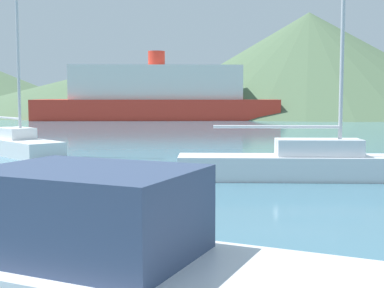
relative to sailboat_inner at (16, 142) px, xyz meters
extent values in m
cube|color=#334260|center=(10.35, -15.90, 0.81)|extent=(2.59, 2.13, 0.96)
cube|color=white|center=(0.00, 0.00, -0.19)|extent=(5.93, 4.89, 0.70)
cube|color=white|center=(0.00, 0.00, 0.41)|extent=(2.16, 2.00, 0.49)
cylinder|color=#BCBCC1|center=(0.37, -0.26, 5.53)|extent=(0.12, 0.12, 10.74)
cylinder|color=#BCBCC1|center=(-0.75, 0.54, 1.06)|extent=(2.30, 1.68, 0.10)
cube|color=silver|center=(12.96, -4.34, -0.16)|extent=(8.82, 3.02, 0.74)
cube|color=silver|center=(12.96, -4.34, 0.47)|extent=(2.75, 1.48, 0.52)
cylinder|color=#BCBCC1|center=(11.68, -4.57, 1.11)|extent=(3.87, 0.81, 0.10)
cube|color=red|center=(-3.71, 34.87, 0.55)|extent=(26.84, 13.52, 2.17)
cube|color=silver|center=(-3.71, 34.87, 3.44)|extent=(19.06, 10.52, 3.60)
cylinder|color=red|center=(-3.71, 34.87, 6.04)|extent=(1.83, 1.83, 1.60)
cone|color=#4C6647|center=(-16.57, 56.71, 2.92)|extent=(53.02, 53.02, 6.91)
cone|color=#4C6647|center=(12.24, 57.45, 6.63)|extent=(49.17, 49.17, 14.34)
camera|label=1|loc=(12.70, -21.27, 2.08)|focal=50.00mm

